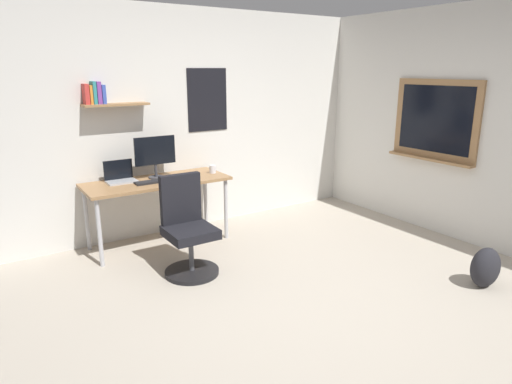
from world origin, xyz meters
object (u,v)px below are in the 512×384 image
computer_mouse (177,178)px  laptop (120,177)px  desk (157,186)px  keyboard (152,182)px  coffee_mug (213,169)px  monitor_primary (155,154)px  office_chair (188,232)px  backpack (485,267)px

computer_mouse → laptop: bearing=157.4°
desk → keyboard: (-0.08, -0.08, 0.08)m
desk → coffee_mug: (0.68, -0.03, 0.12)m
monitor_primary → keyboard: 0.34m
office_chair → coffee_mug: 1.15m
laptop → coffee_mug: laptop is taller
coffee_mug → monitor_primary: bearing=168.3°
desk → monitor_primary: (0.04, 0.10, 0.34)m
office_chair → laptop: laptop is taller
office_chair → monitor_primary: size_ratio=2.05×
coffee_mug → backpack: 2.98m
desk → office_chair: office_chair is taller
desk → backpack: 3.36m
desk → computer_mouse: computer_mouse is taller
computer_mouse → keyboard: bearing=180.0°
monitor_primary → backpack: size_ratio=1.25×
laptop → keyboard: size_ratio=0.84×
coffee_mug → keyboard: bearing=-176.2°
coffee_mug → backpack: size_ratio=0.25×
monitor_primary → keyboard: size_ratio=1.25×
computer_mouse → backpack: computer_mouse is taller
office_chair → coffee_mug: (0.71, 0.81, 0.38)m
laptop → coffee_mug: bearing=-10.0°
desk → office_chair: bearing=-92.5°
office_chair → backpack: (2.10, -1.76, -0.22)m
monitor_primary → computer_mouse: bearing=-47.9°
monitor_primary → coffee_mug: (0.64, -0.13, -0.22)m
desk → monitor_primary: 0.36m
office_chair → backpack: 2.75m
office_chair → coffee_mug: size_ratio=10.33×
laptop → backpack: (2.42, -2.75, -0.61)m
keyboard → coffee_mug: size_ratio=4.02×
desk → monitor_primary: monitor_primary is taller
laptop → keyboard: bearing=-40.3°
office_chair → keyboard: bearing=93.0°
monitor_primary → coffee_mug: bearing=-11.7°
keyboard → laptop: bearing=139.7°
keyboard → computer_mouse: computer_mouse is taller
monitor_primary → coffee_mug: size_ratio=5.04×
computer_mouse → backpack: bearing=-53.5°
keyboard → coffee_mug: 0.76m
monitor_primary → laptop: bearing=172.9°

